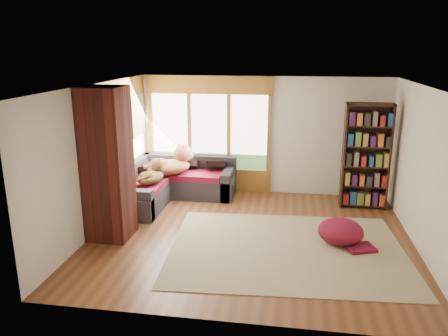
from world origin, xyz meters
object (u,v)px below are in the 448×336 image
(sectional_sofa, at_px, (169,185))
(dog_tan, at_px, (172,162))
(brick_chimney, at_px, (107,164))
(bookshelf, at_px, (366,156))
(area_rug, at_px, (287,249))
(pouf, at_px, (341,231))
(dog_brindle, at_px, (152,174))

(sectional_sofa, bearing_deg, dog_tan, 15.05)
(brick_chimney, relative_size, bookshelf, 1.21)
(sectional_sofa, xyz_separation_m, dog_tan, (0.09, 0.02, 0.51))
(bookshelf, bearing_deg, dog_tan, -178.66)
(area_rug, xyz_separation_m, pouf, (0.89, 0.39, 0.21))
(area_rug, xyz_separation_m, dog_brindle, (-2.75, 1.49, 0.73))
(sectional_sofa, bearing_deg, bookshelf, 1.44)
(sectional_sofa, height_order, dog_tan, dog_tan)
(brick_chimney, height_order, sectional_sofa, brick_chimney)
(dog_tan, bearing_deg, dog_brindle, -149.48)
(area_rug, height_order, dog_tan, dog_tan)
(brick_chimney, xyz_separation_m, dog_tan, (0.53, 2.07, -0.49))
(bookshelf, height_order, dog_brindle, bookshelf)
(pouf, height_order, dog_tan, dog_tan)
(area_rug, relative_size, pouf, 4.99)
(sectional_sofa, distance_m, area_rug, 3.36)
(area_rug, bearing_deg, sectional_sofa, 140.90)
(area_rug, height_order, pouf, pouf)
(brick_chimney, relative_size, area_rug, 0.69)
(sectional_sofa, height_order, dog_brindle, dog_brindle)
(pouf, height_order, dog_brindle, dog_brindle)
(pouf, bearing_deg, sectional_sofa, 153.79)
(bookshelf, height_order, pouf, bookshelf)
(dog_tan, xyz_separation_m, dog_brindle, (-0.24, -0.65, -0.08))
(brick_chimney, xyz_separation_m, sectional_sofa, (0.45, 2.05, -1.00))
(dog_brindle, bearing_deg, brick_chimney, -178.36)
(brick_chimney, bearing_deg, pouf, 4.87)
(sectional_sofa, relative_size, dog_brindle, 2.78)
(bookshelf, bearing_deg, dog_brindle, -170.13)
(sectional_sofa, xyz_separation_m, dog_brindle, (-0.15, -0.62, 0.43))
(brick_chimney, distance_m, bookshelf, 5.03)
(sectional_sofa, relative_size, dog_tan, 1.97)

